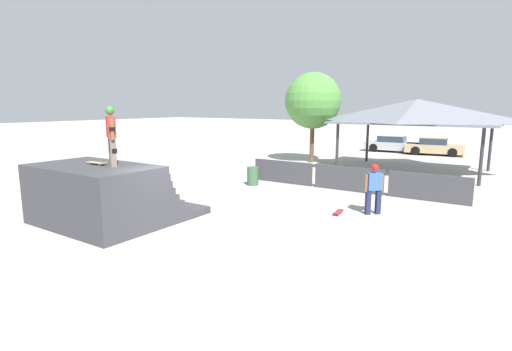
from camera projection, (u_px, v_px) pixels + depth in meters
The scene contains 12 objects.
ground_plane at pixel (180, 231), 11.71m from camera, with size 160.00×160.00×0.00m, color #ADA8A0.
quarter_pipe_ramp at pixel (104, 196), 12.47m from camera, with size 4.08×4.21×1.86m.
skater_on_deck at pixel (111, 132), 11.74m from camera, with size 0.73×0.52×1.78m.
skateboard_on_deck at pixel (97, 163), 12.16m from camera, with size 0.82×0.22×0.09m.
bystander_walking at pixel (374, 185), 13.38m from camera, with size 0.56×0.55×1.73m.
skateboard_on_ground at pixel (338, 212), 13.58m from camera, with size 0.29×0.79×0.09m.
barrier_fence at pixel (348, 179), 17.12m from camera, with size 9.56×0.12×1.05m.
pavilion_shelter at pixel (417, 111), 21.67m from camera, with size 8.19×5.87×3.98m.
tree_beside_pavilion at pixel (313, 101), 25.16m from camera, with size 3.54×3.54×5.70m.
trash_bin at pixel (253, 176), 18.36m from camera, with size 0.52×0.52×0.85m, color #385B3D.
parked_car_silver at pixel (393, 144), 31.46m from camera, with size 4.37×1.81×1.27m.
parked_car_tan at pixel (434, 147), 29.50m from camera, with size 4.19×2.14×1.27m.
Camera 1 is at (8.15, -8.07, 3.66)m, focal length 28.00 mm.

